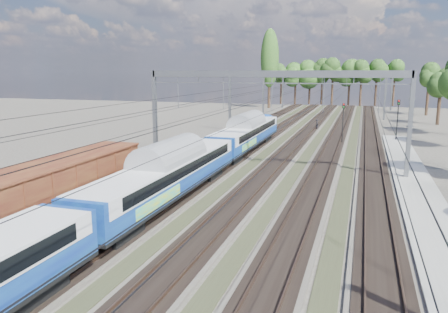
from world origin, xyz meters
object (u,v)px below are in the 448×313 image
(worker, at_px, (317,125))
(signal_far, at_px, (398,115))
(freight_boxcar, at_px, (58,187))
(signal_near, at_px, (343,118))
(emu_train, at_px, (167,169))

(worker, distance_m, signal_far, 14.03)
(freight_boxcar, xyz_separation_m, worker, (10.12, 47.49, -1.43))
(signal_near, bearing_deg, worker, 100.00)
(signal_near, distance_m, signal_far, 7.59)
(emu_train, relative_size, signal_far, 11.55)
(freight_boxcar, height_order, worker, freight_boxcar)
(worker, relative_size, signal_near, 0.33)
(worker, height_order, signal_far, signal_far)
(emu_train, xyz_separation_m, signal_near, (9.97, 29.90, 0.67))
(worker, xyz_separation_m, signal_near, (4.35, -12.27, 2.38))
(emu_train, relative_size, worker, 37.71)
(emu_train, xyz_separation_m, signal_far, (16.52, 33.73, 0.88))
(signal_near, relative_size, signal_far, 0.94)
(emu_train, distance_m, signal_far, 37.57)
(emu_train, height_order, freight_boxcar, emu_train)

